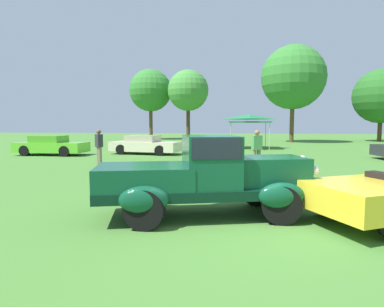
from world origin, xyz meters
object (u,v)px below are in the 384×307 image
Objects in this scene: show_car_lime at (51,146)px; spectator_near_truck at (99,146)px; show_car_cream at (145,145)px; canopy_tent_left_field at (249,118)px; feature_pickup_truck at (206,175)px; spectator_by_row at (257,148)px.

show_car_lime is 2.57× the size of spectator_near_truck.
show_car_cream is 1.46× the size of canopy_tent_left_field.
canopy_tent_left_field is at bearing 29.54° from show_car_lime.
feature_pickup_truck is at bearing -69.00° from show_car_cream.
show_car_lime is at bearing -165.81° from show_car_cream.
feature_pickup_truck reaches higher than show_car_lime.
spectator_near_truck is at bearing 174.37° from spectator_by_row.
show_car_cream is 9.15m from canopy_tent_left_field.
show_car_cream is at bearing 111.00° from feature_pickup_truck.
spectator_by_row is at bearing -21.73° from show_car_lime.
spectator_by_row is (1.55, 6.96, 0.05)m from feature_pickup_truck.
spectator_near_truck is (-0.63, -5.60, 0.31)m from show_car_cream.
spectator_by_row reaches higher than show_car_cream.
feature_pickup_truck is at bearing -47.87° from show_car_lime.
show_car_cream is 2.77× the size of spectator_by_row.
show_car_cream is at bearing 83.62° from spectator_near_truck.
show_car_lime is 1.36× the size of canopy_tent_left_field.
feature_pickup_truck is 2.74× the size of spectator_near_truck.
canopy_tent_left_field is at bearing 84.48° from feature_pickup_truck.
spectator_near_truck reaches higher than show_car_lime.
spectator_near_truck is at bearing 126.70° from feature_pickup_truck.
show_car_lime is (-10.72, 11.85, -0.27)m from feature_pickup_truck.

